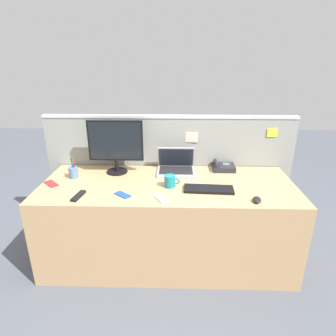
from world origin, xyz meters
TOP-DOWN VIEW (x-y plane):
  - ground_plane at (0.00, 0.00)m, footprint 10.00×10.00m
  - desk at (0.00, 0.00)m, footprint 2.13×0.83m
  - cubicle_divider at (0.00, 0.46)m, footprint 2.39×0.08m
  - desktop_monitor at (-0.48, 0.25)m, footprint 0.49×0.19m
  - laptop at (0.07, 0.28)m, footprint 0.34×0.28m
  - desk_phone at (0.51, 0.33)m, footprint 0.20×0.18m
  - keyboard_main at (0.33, -0.13)m, footprint 0.40×0.17m
  - computer_mouse_right_hand at (0.67, -0.31)m, footprint 0.08×0.11m
  - pen_cup at (-0.83, 0.10)m, footprint 0.08×0.08m
  - cell_phone_red_case at (-0.98, -0.04)m, footprint 0.15×0.15m
  - cell_phone_blue_case at (-0.34, -0.24)m, footprint 0.15×0.14m
  - cell_phone_silver_slab at (-0.04, -0.29)m, footprint 0.13×0.15m
  - tv_remote at (-0.67, -0.27)m, footprint 0.07×0.17m
  - coffee_mug at (0.02, -0.07)m, footprint 0.13×0.09m

SIDE VIEW (x-z plane):
  - ground_plane at x=0.00m, z-range 0.00..0.00m
  - desk at x=0.00m, z-range 0.00..0.74m
  - cubicle_divider at x=0.00m, z-range 0.00..1.23m
  - cell_phone_red_case at x=-0.98m, z-range 0.74..0.75m
  - cell_phone_blue_case at x=-0.34m, z-range 0.74..0.75m
  - cell_phone_silver_slab at x=-0.04m, z-range 0.74..0.75m
  - tv_remote at x=-0.67m, z-range 0.74..0.76m
  - keyboard_main at x=0.33m, z-range 0.74..0.76m
  - computer_mouse_right_hand at x=0.67m, z-range 0.74..0.77m
  - desk_phone at x=0.51m, z-range 0.72..0.81m
  - laptop at x=0.07m, z-range 0.68..0.90m
  - coffee_mug at x=0.02m, z-range 0.74..0.84m
  - pen_cup at x=-0.83m, z-range 0.70..0.88m
  - desktop_monitor at x=-0.48m, z-range 0.77..1.25m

